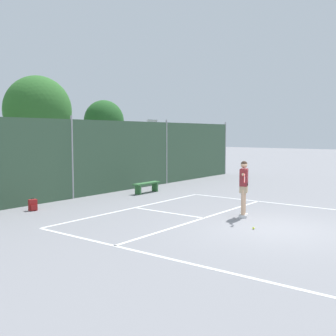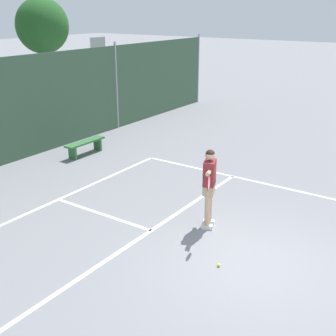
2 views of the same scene
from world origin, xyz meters
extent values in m
plane|color=gray|center=(0.00, 0.00, 0.00)|extent=(120.00, 120.00, 0.00)
cube|color=white|center=(0.00, 5.50, 0.00)|extent=(8.20, 0.10, 0.01)
cube|color=white|center=(-4.10, 0.00, 0.00)|extent=(0.10, 11.00, 0.01)
cube|color=white|center=(4.10, 0.00, 0.00)|extent=(0.10, 11.00, 0.01)
cube|color=white|center=(0.00, 2.48, 0.00)|extent=(8.20, 0.10, 0.01)
cube|color=white|center=(0.00, 3.96, 0.00)|extent=(0.10, 2.97, 0.01)
cube|color=#38563D|center=(0.00, 9.00, 1.67)|extent=(26.00, 0.05, 3.33)
cylinder|color=#99999E|center=(0.00, 9.00, 1.74)|extent=(0.09, 0.09, 3.48)
cylinder|color=#99999E|center=(6.50, 9.00, 1.74)|extent=(0.09, 0.09, 3.48)
cylinder|color=#99999E|center=(13.00, 9.00, 1.74)|extent=(0.09, 0.09, 3.48)
cylinder|color=#284CB2|center=(7.43, 10.88, 1.52)|extent=(0.12, 0.12, 3.05)
cube|color=white|center=(7.43, 10.78, 3.25)|extent=(0.90, 0.06, 0.60)
torus|color=#D85919|center=(7.43, 10.51, 3.03)|extent=(0.48, 0.48, 0.02)
cylinder|color=brown|center=(5.54, 19.19, 1.15)|extent=(0.36, 0.36, 2.30)
ellipsoid|color=#2D6628|center=(5.54, 19.19, 4.27)|extent=(4.65, 4.18, 4.65)
cylinder|color=brown|center=(11.63, 19.19, 1.15)|extent=(0.36, 0.36, 2.30)
ellipsoid|color=#235623|center=(11.63, 19.19, 3.70)|extent=(3.31, 2.98, 3.31)
cube|color=silver|center=(1.02, 1.56, 0.05)|extent=(0.20, 0.29, 0.10)
cube|color=silver|center=(0.80, 1.48, 0.05)|extent=(0.20, 0.29, 0.10)
cylinder|color=tan|center=(1.02, 1.56, 0.51)|extent=(0.13, 0.13, 0.82)
cylinder|color=tan|center=(0.80, 1.48, 0.51)|extent=(0.13, 0.13, 0.82)
cube|color=tan|center=(0.91, 1.52, 0.98)|extent=(0.42, 0.35, 0.32)
cube|color=maroon|center=(0.91, 1.52, 1.32)|extent=(0.46, 0.36, 0.56)
sphere|color=tan|center=(0.91, 1.52, 1.73)|extent=(0.22, 0.22, 0.22)
sphere|color=black|center=(0.91, 1.52, 1.75)|extent=(0.21, 0.21, 0.21)
cylinder|color=tan|center=(0.73, 1.43, 1.42)|extent=(0.55, 0.28, 0.17)
cylinder|color=tan|center=(1.17, 1.62, 1.37)|extent=(0.51, 0.26, 0.22)
cylinder|color=black|center=(0.55, 1.34, 1.37)|extent=(0.29, 0.14, 0.04)
torus|color=red|center=(0.24, 1.17, 1.37)|extent=(0.29, 0.13, 0.30)
cylinder|color=silver|center=(0.24, 1.17, 1.37)|extent=(0.25, 0.10, 0.26)
sphere|color=#CCE033|center=(-0.43, 0.52, 0.03)|extent=(0.07, 0.07, 0.07)
cube|color=maroon|center=(-2.61, 8.03, 0.20)|extent=(0.32, 0.25, 0.40)
cube|color=maroon|center=(-2.64, 7.92, 0.12)|extent=(0.23, 0.12, 0.18)
torus|color=black|center=(-2.61, 8.03, 0.42)|extent=(0.09, 0.04, 0.09)
cube|color=#336B38|center=(3.13, 7.56, 0.45)|extent=(1.60, 0.36, 0.06)
cube|color=#336B38|center=(2.53, 7.56, 0.23)|extent=(0.08, 0.32, 0.45)
cube|color=#336B38|center=(3.73, 7.56, 0.23)|extent=(0.08, 0.32, 0.45)
camera|label=1|loc=(-11.06, -4.48, 2.77)|focal=43.38mm
camera|label=2|loc=(-7.04, -2.81, 4.74)|focal=46.83mm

